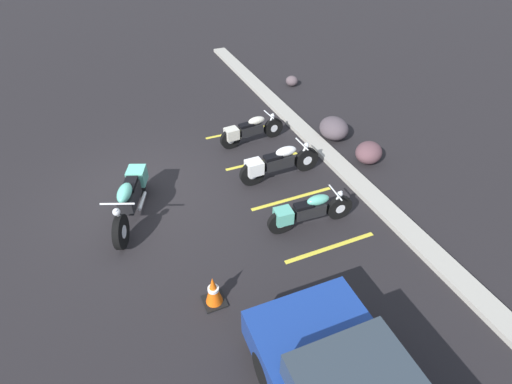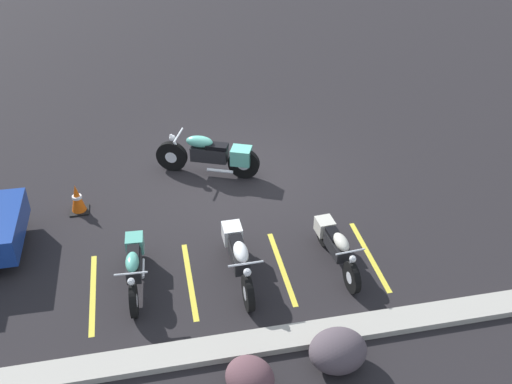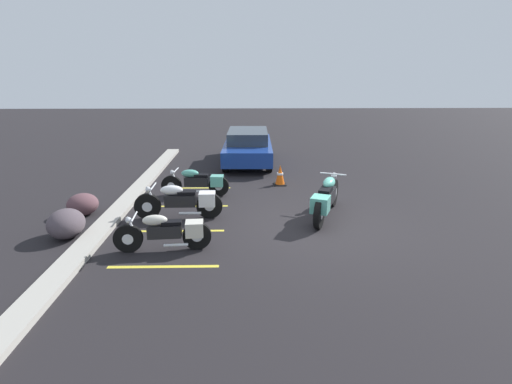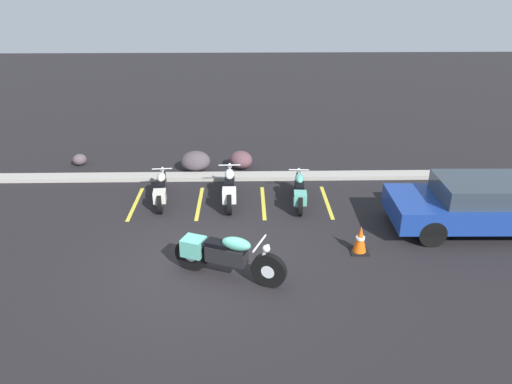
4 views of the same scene
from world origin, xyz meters
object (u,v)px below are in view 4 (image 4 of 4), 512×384
(landscape_rock_0, at_px, (241,160))
(landscape_rock_1, at_px, (196,161))
(motorcycle_teal_featured, at_px, (223,255))
(landscape_rock_2, at_px, (80,160))
(parked_bike_2, at_px, (299,191))
(parked_bike_0, at_px, (161,189))
(parked_bike_1, at_px, (230,188))
(car_blue, at_px, (482,204))
(traffic_cone, at_px, (360,240))

(landscape_rock_0, bearing_deg, landscape_rock_1, -172.01)
(motorcycle_teal_featured, relative_size, landscape_rock_2, 5.21)
(parked_bike_2, height_order, landscape_rock_2, parked_bike_2)
(parked_bike_0, xyz_separation_m, parked_bike_1, (1.84, -0.03, 0.04))
(motorcycle_teal_featured, xyz_separation_m, car_blue, (6.15, 1.93, 0.17))
(motorcycle_teal_featured, height_order, traffic_cone, motorcycle_teal_featured)
(parked_bike_2, bearing_deg, landscape_rock_0, 33.28)
(parked_bike_0, distance_m, landscape_rock_0, 3.33)
(landscape_rock_1, bearing_deg, landscape_rock_2, 170.98)
(landscape_rock_1, height_order, traffic_cone, traffic_cone)
(parked_bike_1, xyz_separation_m, landscape_rock_1, (-1.13, 2.39, -0.13))
(motorcycle_teal_featured, xyz_separation_m, landscape_rock_2, (-4.93, 6.54, -0.33))
(motorcycle_teal_featured, xyz_separation_m, traffic_cone, (3.01, 0.90, -0.20))
(motorcycle_teal_featured, relative_size, landscape_rock_1, 2.53)
(landscape_rock_2, relative_size, traffic_cone, 0.68)
(parked_bike_1, height_order, landscape_rock_2, parked_bike_1)
(landscape_rock_1, bearing_deg, car_blue, -28.89)
(car_blue, relative_size, landscape_rock_2, 9.73)
(motorcycle_teal_featured, xyz_separation_m, parked_bike_1, (0.03, 3.54, -0.06))
(parked_bike_2, distance_m, landscape_rock_1, 3.94)
(landscape_rock_0, height_order, landscape_rock_2, landscape_rock_0)
(parked_bike_0, bearing_deg, landscape_rock_0, -44.33)
(landscape_rock_2, bearing_deg, parked_bike_1, -31.18)
(motorcycle_teal_featured, height_order, landscape_rock_1, motorcycle_teal_featured)
(parked_bike_1, distance_m, parked_bike_2, 1.88)
(car_blue, xyz_separation_m, landscape_rock_1, (-7.25, 4.00, -0.36))
(motorcycle_teal_featured, relative_size, traffic_cone, 3.53)
(parked_bike_1, bearing_deg, parked_bike_0, 88.15)
(parked_bike_1, relative_size, landscape_rock_1, 2.37)
(motorcycle_teal_featured, bearing_deg, landscape_rock_1, 122.84)
(landscape_rock_0, bearing_deg, traffic_cone, -62.74)
(parked_bike_2, xyz_separation_m, landscape_rock_2, (-6.82, 3.16, -0.23))
(parked_bike_0, xyz_separation_m, car_blue, (7.96, -1.64, 0.27))
(landscape_rock_1, relative_size, traffic_cone, 1.40)
(landscape_rock_1, height_order, landscape_rock_2, landscape_rock_1)
(motorcycle_teal_featured, distance_m, landscape_rock_0, 6.14)
(landscape_rock_2, bearing_deg, motorcycle_teal_featured, -53.01)
(parked_bike_0, relative_size, parked_bike_2, 0.99)
(landscape_rock_1, xyz_separation_m, traffic_cone, (4.12, -5.03, -0.01))
(landscape_rock_1, relative_size, landscape_rock_2, 2.06)
(landscape_rock_2, height_order, traffic_cone, traffic_cone)
(landscape_rock_2, distance_m, traffic_cone, 9.74)
(motorcycle_teal_featured, height_order, landscape_rock_0, motorcycle_teal_featured)
(parked_bike_0, xyz_separation_m, landscape_rock_1, (0.71, 2.36, -0.09))
(parked_bike_0, xyz_separation_m, landscape_rock_0, (2.13, 2.56, -0.13))
(parked_bike_0, height_order, car_blue, car_blue)
(parked_bike_0, height_order, traffic_cone, parked_bike_0)
(traffic_cone, bearing_deg, landscape_rock_1, 129.31)
(parked_bike_1, relative_size, parked_bike_2, 1.09)
(car_blue, bearing_deg, landscape_rock_2, -21.63)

